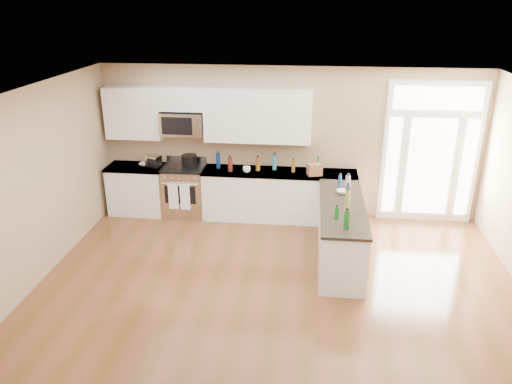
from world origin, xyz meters
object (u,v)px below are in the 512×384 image
(peninsula_cabinet, at_px, (340,234))
(toaster_oven, at_px, (154,161))
(kitchen_range, at_px, (185,191))
(stockpot, at_px, (189,160))

(peninsula_cabinet, height_order, toaster_oven, toaster_oven)
(kitchen_range, xyz_separation_m, stockpot, (0.09, 0.12, 0.58))
(kitchen_range, bearing_deg, stockpot, 51.65)
(kitchen_range, relative_size, toaster_oven, 4.28)
(kitchen_range, bearing_deg, peninsula_cabinet, -26.67)
(peninsula_cabinet, height_order, kitchen_range, kitchen_range)
(peninsula_cabinet, distance_m, kitchen_range, 3.23)
(kitchen_range, xyz_separation_m, toaster_oven, (-0.57, 0.00, 0.57))
(stockpot, bearing_deg, kitchen_range, -128.35)
(peninsula_cabinet, height_order, stockpot, stockpot)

